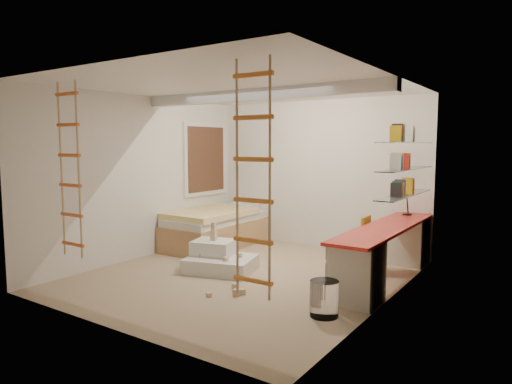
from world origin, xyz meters
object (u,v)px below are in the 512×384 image
Objects in this scene: desk at (386,251)px; bed at (217,228)px; swivel_chair at (355,251)px; play_platform at (219,259)px.

desk reaches higher than bed.
swivel_chair reaches higher than play_platform.
bed is 1.60m from play_platform.
bed is (-3.20, 0.36, -0.07)m from desk.
desk is at bearing -20.96° from swivel_chair.
bed is 2.44× the size of swivel_chair.
bed reaches higher than play_platform.
bed is 1.79× the size of play_platform.
bed is at bearing 130.11° from play_platform.
desk is 2.34m from play_platform.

